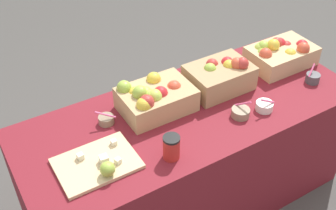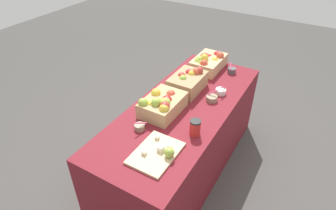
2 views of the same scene
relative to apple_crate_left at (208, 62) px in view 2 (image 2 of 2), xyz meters
name	(u,v)px [view 2 (image 2 of 2)]	position (x,y,z in m)	size (l,w,h in m)	color
ground_plane	(181,166)	(-0.72, -0.10, -0.81)	(10.00, 10.00, 0.00)	#474442
table	(182,139)	(-0.72, -0.10, -0.44)	(1.90, 0.76, 0.74)	maroon
apple_crate_left	(208,62)	(0.00, 0.00, 0.00)	(0.40, 0.26, 0.18)	tan
apple_crate_middle	(188,82)	(-0.47, -0.01, 0.01)	(0.36, 0.25, 0.20)	tan
apple_crate_right	(162,104)	(-0.89, 0.01, 0.01)	(0.38, 0.27, 0.18)	tan
cutting_board_front	(158,153)	(-1.32, -0.22, -0.06)	(0.37, 0.27, 0.09)	#D1B284
sample_bowl_near	(232,70)	(0.04, -0.25, -0.05)	(0.09, 0.08, 0.10)	#4C4C51
sample_bowl_mid	(212,98)	(-0.52, -0.27, -0.05)	(0.10, 0.10, 0.10)	gray
sample_bowl_far	(221,91)	(-0.38, -0.30, -0.05)	(0.09, 0.09, 0.10)	silver
sample_bowl_extra	(140,127)	(-1.16, 0.04, -0.05)	(0.10, 0.08, 0.09)	gray
coffee_cup	(195,127)	(-1.00, -0.34, -0.01)	(0.08, 0.08, 0.13)	red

